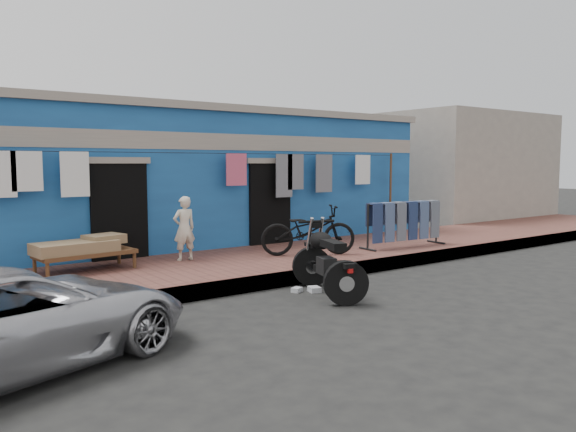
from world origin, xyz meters
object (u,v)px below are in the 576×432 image
at_px(seated_person, 184,228).
at_px(bicycle, 308,225).
at_px(car, 7,318).
at_px(charpoy, 86,255).
at_px(jeans_rack, 404,223).
at_px(motorcycle, 328,259).

bearing_deg(seated_person, bicycle, 157.71).
relative_size(car, seated_person, 3.21).
xyz_separation_m(car, seated_person, (3.68, 3.60, 0.31)).
height_order(seated_person, bicycle, bicycle).
height_order(car, bicycle, bicycle).
distance_m(seated_person, charpoy, 1.87).
relative_size(seated_person, jeans_rack, 0.56).
xyz_separation_m(bicycle, motorcycle, (-1.23, -2.05, -0.29)).
height_order(bicycle, motorcycle, bicycle).
height_order(seated_person, jeans_rack, seated_person).
bearing_deg(motorcycle, bicycle, 76.98).
height_order(car, motorcycle, motorcycle).
xyz_separation_m(motorcycle, charpoy, (-2.90, 2.99, -0.04)).
distance_m(car, bicycle, 6.54).
bearing_deg(bicycle, charpoy, 104.80).
distance_m(car, seated_person, 5.15).
distance_m(seated_person, jeans_rack, 4.87).
relative_size(seated_person, bicycle, 0.65).
bearing_deg(car, bicycle, -84.74).
height_order(car, jeans_rack, jeans_rack).
xyz_separation_m(seated_person, jeans_rack, (4.70, -1.25, -0.10)).
bearing_deg(car, motorcycle, -101.40).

